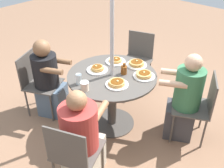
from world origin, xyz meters
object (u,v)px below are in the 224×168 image
(pancake_plate_d, at_px, (144,75))
(syrup_bottle, at_px, (124,70))
(patio_chair_north, at_px, (74,152))
(pancake_plate_b, at_px, (97,69))
(patio_chair_west, at_px, (37,80))
(diner_east, at_px, (184,101))
(diner_west, at_px, (49,82))
(patio_chair_east, at_px, (199,104))
(pancake_plate_e, at_px, (137,64))
(patio_chair_south, at_px, (138,57))
(patio_table, at_px, (112,88))
(pancake_plate_c, at_px, (115,61))
(diner_north, at_px, (82,140))
(drinking_glass_a, at_px, (79,79))
(pancake_plate_a, at_px, (117,84))
(coffee_cup, at_px, (85,86))

(pancake_plate_d, bearing_deg, syrup_bottle, -65.14)
(patio_chair_north, xyz_separation_m, pancake_plate_b, (-0.93, -0.59, 0.28))
(pancake_plate_b, distance_m, pancake_plate_d, 0.58)
(patio_chair_west, distance_m, pancake_plate_d, 1.46)
(diner_east, height_order, diner_west, diner_east)
(patio_chair_east, xyz_separation_m, pancake_plate_e, (0.13, -0.84, 0.28))
(pancake_plate_b, relative_size, pancake_plate_e, 1.00)
(diner_east, relative_size, pancake_plate_d, 4.38)
(patio_chair_south, bearing_deg, pancake_plate_b, 78.83)
(patio_table, bearing_deg, syrup_bottle, 139.87)
(pancake_plate_d, relative_size, syrup_bottle, 1.80)
(patio_chair_south, xyz_separation_m, pancake_plate_d, (0.78, 0.66, 0.28))
(pancake_plate_c, height_order, pancake_plate_e, pancake_plate_e)
(patio_chair_south, bearing_deg, diner_north, 91.24)
(pancake_plate_b, relative_size, pancake_plate_c, 1.00)
(pancake_plate_c, bearing_deg, diner_west, -43.23)
(pancake_plate_b, bearing_deg, patio_chair_east, 116.13)
(patio_chair_east, relative_size, patio_chair_west, 1.00)
(diner_east, xyz_separation_m, pancake_plate_b, (0.47, -0.97, 0.26))
(pancake_plate_c, relative_size, pancake_plate_d, 1.00)
(patio_chair_north, distance_m, pancake_plate_c, 1.39)
(pancake_plate_b, bearing_deg, patio_chair_north, 32.55)
(patio_chair_west, bearing_deg, pancake_plate_c, 107.53)
(drinking_glass_a, bearing_deg, pancake_plate_d, 143.19)
(patio_chair_north, bearing_deg, diner_east, 52.79)
(diner_east, xyz_separation_m, pancake_plate_d, (0.21, -0.46, 0.26))
(patio_table, distance_m, patio_chair_west, 1.05)
(patio_chair_south, distance_m, patio_chair_west, 1.57)
(pancake_plate_b, height_order, pancake_plate_d, pancake_plate_b)
(pancake_plate_d, xyz_separation_m, drinking_glass_a, (0.61, -0.46, 0.04))
(patio_chair_north, relative_size, drinking_glass_a, 7.10)
(patio_chair_west, height_order, pancake_plate_d, patio_chair_west)
(pancake_plate_d, bearing_deg, patio_chair_west, -61.92)
(pancake_plate_b, relative_size, drinking_glass_a, 2.11)
(patio_chair_east, relative_size, diner_west, 0.79)
(patio_chair_north, relative_size, patio_chair_south, 1.00)
(pancake_plate_e, bearing_deg, pancake_plate_c, -67.93)
(pancake_plate_c, bearing_deg, drinking_glass_a, 3.24)
(diner_west, bearing_deg, patio_chair_west, -90.00)
(syrup_bottle, bearing_deg, pancake_plate_c, -120.01)
(patio_table, bearing_deg, diner_west, -64.06)
(diner_north, xyz_separation_m, diner_east, (-1.24, 0.45, 0.03))
(patio_chair_north, relative_size, syrup_bottle, 6.06)
(patio_chair_south, height_order, pancake_plate_a, patio_chair_south)
(pancake_plate_a, height_order, pancake_plate_c, pancake_plate_a)
(coffee_cup, bearing_deg, pancake_plate_a, 147.12)
(patio_chair_south, distance_m, pancake_plate_c, 0.79)
(diner_north, distance_m, pancake_plate_e, 1.25)
(patio_table, bearing_deg, diner_north, 21.92)
(pancake_plate_e, bearing_deg, drinking_glass_a, -16.22)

